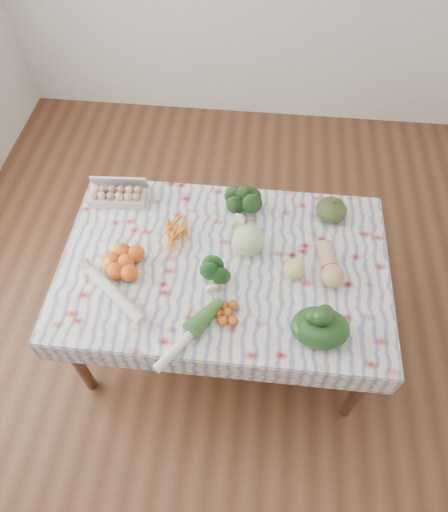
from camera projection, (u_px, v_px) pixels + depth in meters
The scene contains 16 objects.
ground at pixel (224, 330), 2.92m from camera, with size 4.50×4.50×0.00m, color #54301C.
dining_table at pixel (224, 272), 2.37m from camera, with size 1.60×1.00×0.75m.
tablecloth at pixel (224, 263), 2.31m from camera, with size 1.66×1.06×0.01m, color white.
egg_carton at pixel (117, 197), 2.51m from camera, with size 0.31×0.13×0.08m, color #BAB9B4.
carrot_bunch at pixel (178, 235), 2.38m from camera, with size 0.20×0.18×0.04m, color orange.
kale_bunch at pixel (243, 207), 2.42m from camera, with size 0.18×0.16×0.16m, color #1C3A18.
kabocha_squash at pixel (331, 210), 2.44m from camera, with size 0.16×0.16×0.11m, color #3E5024.
cabbage at pixel (248, 240), 2.28m from camera, with size 0.16×0.16×0.16m, color #B9D787.
butternut_squash at pixel (330, 264), 2.23m from camera, with size 0.11×0.25×0.11m, color tan.
orange_cluster at pixel (126, 262), 2.25m from camera, with size 0.28×0.28×0.09m, color #E95918.
broccoli at pixel (210, 279), 2.18m from camera, with size 0.15×0.15×0.11m, color #1A4918.
mandarin_cluster at pixel (228, 312), 2.11m from camera, with size 0.16×0.16×0.05m, color #D1621B.
grapefruit at pixel (294, 270), 2.22m from camera, with size 0.10×0.10×0.10m, color #D9D473.
spinach_bag at pixel (320, 328), 2.03m from camera, with size 0.26×0.21×0.12m, color #163514.
daikon at pixel (115, 294), 2.16m from camera, with size 0.06×0.06×0.41m, color beige.
leek at pixel (189, 336), 2.04m from camera, with size 0.05×0.05×0.42m, color white.
Camera 1 is at (0.14, -1.31, 2.65)m, focal length 32.00 mm.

